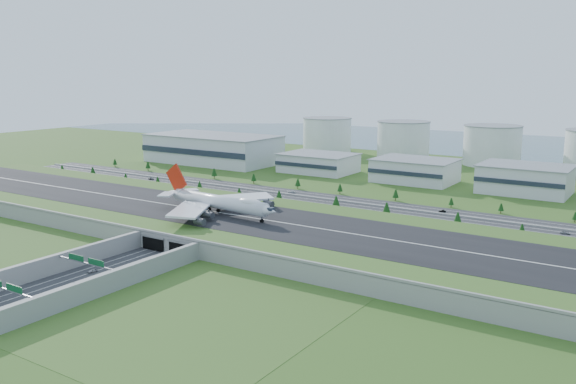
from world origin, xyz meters
The scene contains 23 objects.
ground centered at (0.00, 0.00, 0.00)m, with size 1200.00×1200.00×0.00m, color #335119.
airfield_deck centered at (0.00, -0.09, 4.12)m, with size 520.00×100.00×9.20m.
underpass_road centered at (0.00, -99.42, 3.43)m, with size 38.80×120.40×8.00m.
sign_gantry_near centered at (0.00, -95.04, 6.95)m, with size 38.70×0.70×9.80m.
sign_gantry_far centered at (0.00, -130.04, 6.95)m, with size 38.70×0.70×9.80m.
north_expressway centered at (0.00, 95.00, 0.06)m, with size 560.00×36.00×0.12m, color #28282B.
tree_row centered at (12.44, 95.57, 4.57)m, with size 506.30×48.59×8.26m.
hangar_west centered at (-170.00, 185.00, 12.50)m, with size 120.00×60.00×25.00m, color silver.
hangar_mid_a centered at (-60.00, 190.00, 7.50)m, with size 58.00×42.00×15.00m, color silver.
hangar_mid_b centered at (25.00, 190.00, 8.50)m, with size 58.00×42.00×17.00m, color silver.
hangar_mid_c centered at (105.00, 190.00, 9.50)m, with size 58.00×42.00×19.00m, color silver.
fuel_tank_a centered at (-120.00, 310.00, 17.50)m, with size 50.00×50.00×35.00m, color silver.
fuel_tank_b centered at (-35.00, 310.00, 17.50)m, with size 50.00×50.00×35.00m, color silver.
fuel_tank_c centered at (50.00, 310.00, 17.50)m, with size 50.00×50.00×35.00m, color silver.
bay_water centered at (0.00, 480.00, 0.03)m, with size 1200.00×260.00×0.06m, color #335562.
boeing_747 centered at (-8.00, -2.98, 14.92)m, with size 79.44×74.84×24.56m.
car_0 centered at (-6.21, -87.44, 0.87)m, with size 1.78×4.42×1.51m, color #9E9DA2.
car_2 centered at (9.68, -81.62, 0.79)m, with size 2.24×4.86×1.35m, color #0E0D43.
car_3 centered at (11.74, -133.13, 0.78)m, with size 1.85×4.54×1.32m, color #BC1132.
car_4 centered at (-149.36, 85.85, 0.97)m, with size 2.02×5.02×1.71m, color #57565B.
car_5 centered at (77.98, 100.55, 0.84)m, with size 1.52×4.35×1.43m, color black.
car_6 centered at (147.63, 87.01, 0.80)m, with size 2.25×4.88×1.36m, color #B1B1B6.
car_7 centered at (-29.70, 101.67, 0.93)m, with size 2.26×5.56×1.61m, color silver.
Camera 1 is at (194.40, -245.38, 81.64)m, focal length 38.00 mm.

